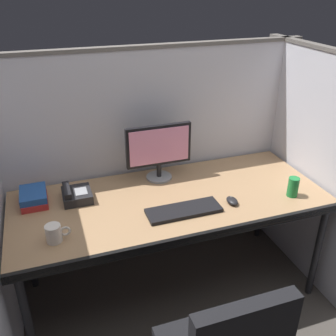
{
  "coord_description": "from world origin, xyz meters",
  "views": [
    {
      "loc": [
        -0.66,
        -1.56,
        1.95
      ],
      "look_at": [
        0.0,
        0.35,
        0.92
      ],
      "focal_mm": 40.44,
      "sensor_mm": 36.0,
      "label": 1
    }
  ],
  "objects_px": {
    "book_stack": "(34,197)",
    "soda_can": "(293,187)",
    "keyboard_main": "(184,210)",
    "desk_phone": "(76,195)",
    "monitor_center": "(159,149)",
    "computer_mouse": "(232,201)",
    "desk": "(171,206)",
    "coffee_mug": "(54,233)"
  },
  "relations": [
    {
      "from": "keyboard_main",
      "to": "soda_can",
      "type": "xyz_separation_m",
      "value": [
        0.69,
        -0.05,
        0.05
      ]
    },
    {
      "from": "computer_mouse",
      "to": "coffee_mug",
      "type": "distance_m",
      "value": 1.02
    },
    {
      "from": "coffee_mug",
      "to": "book_stack",
      "type": "bearing_deg",
      "value": 102.3
    },
    {
      "from": "keyboard_main",
      "to": "desk_phone",
      "type": "xyz_separation_m",
      "value": [
        -0.56,
        0.34,
        0.02
      ]
    },
    {
      "from": "computer_mouse",
      "to": "soda_can",
      "type": "distance_m",
      "value": 0.39
    },
    {
      "from": "desk",
      "to": "soda_can",
      "type": "xyz_separation_m",
      "value": [
        0.71,
        -0.21,
        0.11
      ]
    },
    {
      "from": "keyboard_main",
      "to": "book_stack",
      "type": "height_order",
      "value": "book_stack"
    },
    {
      "from": "computer_mouse",
      "to": "keyboard_main",
      "type": "bearing_deg",
      "value": 178.77
    },
    {
      "from": "monitor_center",
      "to": "book_stack",
      "type": "height_order",
      "value": "monitor_center"
    },
    {
      "from": "monitor_center",
      "to": "book_stack",
      "type": "relative_size",
      "value": 2.01
    },
    {
      "from": "monitor_center",
      "to": "computer_mouse",
      "type": "xyz_separation_m",
      "value": [
        0.31,
        -0.44,
        -0.2
      ]
    },
    {
      "from": "desk",
      "to": "coffee_mug",
      "type": "distance_m",
      "value": 0.73
    },
    {
      "from": "desk_phone",
      "to": "soda_can",
      "type": "distance_m",
      "value": 1.32
    },
    {
      "from": "desk_phone",
      "to": "book_stack",
      "type": "xyz_separation_m",
      "value": [
        -0.24,
        0.04,
        0.01
      ]
    },
    {
      "from": "monitor_center",
      "to": "keyboard_main",
      "type": "height_order",
      "value": "monitor_center"
    },
    {
      "from": "keyboard_main",
      "to": "soda_can",
      "type": "bearing_deg",
      "value": -3.87
    },
    {
      "from": "desk",
      "to": "keyboard_main",
      "type": "distance_m",
      "value": 0.17
    },
    {
      "from": "keyboard_main",
      "to": "desk_phone",
      "type": "bearing_deg",
      "value": 149.19
    },
    {
      "from": "keyboard_main",
      "to": "coffee_mug",
      "type": "xyz_separation_m",
      "value": [
        -0.72,
        -0.03,
        0.04
      ]
    },
    {
      "from": "computer_mouse",
      "to": "book_stack",
      "type": "xyz_separation_m",
      "value": [
        -1.11,
        0.39,
        0.02
      ]
    },
    {
      "from": "book_stack",
      "to": "desk_phone",
      "type": "bearing_deg",
      "value": -9.93
    },
    {
      "from": "coffee_mug",
      "to": "book_stack",
      "type": "relative_size",
      "value": 0.59
    },
    {
      "from": "desk",
      "to": "soda_can",
      "type": "bearing_deg",
      "value": -16.04
    },
    {
      "from": "keyboard_main",
      "to": "computer_mouse",
      "type": "xyz_separation_m",
      "value": [
        0.3,
        -0.01,
        0.01
      ]
    },
    {
      "from": "book_stack",
      "to": "soda_can",
      "type": "relative_size",
      "value": 1.75
    },
    {
      "from": "keyboard_main",
      "to": "computer_mouse",
      "type": "distance_m",
      "value": 0.31
    },
    {
      "from": "coffee_mug",
      "to": "soda_can",
      "type": "relative_size",
      "value": 1.03
    },
    {
      "from": "computer_mouse",
      "to": "desk_phone",
      "type": "relative_size",
      "value": 0.51
    },
    {
      "from": "soda_can",
      "to": "keyboard_main",
      "type": "bearing_deg",
      "value": 176.13
    },
    {
      "from": "desk_phone",
      "to": "monitor_center",
      "type": "bearing_deg",
      "value": 9.94
    },
    {
      "from": "book_stack",
      "to": "soda_can",
      "type": "xyz_separation_m",
      "value": [
        1.5,
        -0.43,
        0.02
      ]
    },
    {
      "from": "monitor_center",
      "to": "soda_can",
      "type": "xyz_separation_m",
      "value": [
        0.7,
        -0.48,
        -0.15
      ]
    },
    {
      "from": "coffee_mug",
      "to": "soda_can",
      "type": "xyz_separation_m",
      "value": [
        1.41,
        -0.01,
        0.01
      ]
    },
    {
      "from": "computer_mouse",
      "to": "monitor_center",
      "type": "bearing_deg",
      "value": 125.46
    },
    {
      "from": "desk_phone",
      "to": "coffee_mug",
      "type": "bearing_deg",
      "value": -112.1
    },
    {
      "from": "desk",
      "to": "coffee_mug",
      "type": "xyz_separation_m",
      "value": [
        -0.7,
        -0.19,
        0.1
      ]
    },
    {
      "from": "book_stack",
      "to": "computer_mouse",
      "type": "bearing_deg",
      "value": -19.15
    },
    {
      "from": "monitor_center",
      "to": "desk_phone",
      "type": "xyz_separation_m",
      "value": [
        -0.56,
        -0.1,
        -0.18
      ]
    },
    {
      "from": "soda_can",
      "to": "book_stack",
      "type": "bearing_deg",
      "value": 164.14
    },
    {
      "from": "desk_phone",
      "to": "keyboard_main",
      "type": "bearing_deg",
      "value": -30.81
    },
    {
      "from": "monitor_center",
      "to": "keyboard_main",
      "type": "bearing_deg",
      "value": -88.82
    },
    {
      "from": "computer_mouse",
      "to": "coffee_mug",
      "type": "bearing_deg",
      "value": -178.49
    }
  ]
}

